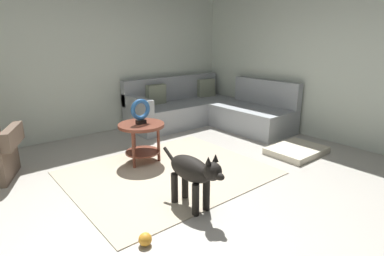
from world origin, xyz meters
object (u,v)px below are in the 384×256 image
at_px(sectional_couch, 207,110).
at_px(dog_bed_mat, 297,150).
at_px(torus_sculpture, 141,111).
at_px(dog_toy_ball, 145,239).
at_px(dog, 193,172).
at_px(side_table, 142,133).

bearing_deg(sectional_couch, dog_bed_mat, -90.16).
height_order(torus_sculpture, dog_toy_ball, torus_sculpture).
xyz_separation_m(dog_bed_mat, dog, (-2.10, -0.20, 0.33)).
xyz_separation_m(side_table, dog_bed_mat, (1.89, -1.12, -0.37)).
height_order(sectional_couch, dog_bed_mat, sectional_couch).
relative_size(dog_bed_mat, dog_toy_ball, 7.36).
xyz_separation_m(side_table, torus_sculpture, (-0.00, -0.00, 0.29)).
bearing_deg(torus_sculpture, side_table, 86.42).
relative_size(sectional_couch, torus_sculpture, 6.90).
bearing_deg(dog_bed_mat, side_table, 149.39).
height_order(sectional_couch, side_table, sectional_couch).
xyz_separation_m(sectional_couch, side_table, (-1.90, -0.82, 0.13)).
relative_size(sectional_couch, side_table, 3.75).
xyz_separation_m(dog, dog_toy_ball, (-0.66, -0.20, -0.32)).
distance_m(dog_bed_mat, dog, 2.14).
bearing_deg(torus_sculpture, sectional_couch, 23.41).
height_order(sectional_couch, dog, sectional_couch).
xyz_separation_m(sectional_couch, dog_bed_mat, (-0.01, -1.94, -0.24)).
xyz_separation_m(side_table, dog_toy_ball, (-0.87, -1.52, -0.36)).
bearing_deg(torus_sculpture, dog, -99.12).
distance_m(sectional_couch, torus_sculpture, 2.11).
height_order(side_table, dog, dog).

